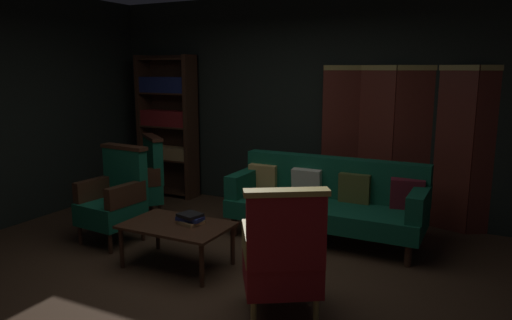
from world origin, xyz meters
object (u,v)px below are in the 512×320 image
at_px(bookshelf, 168,122).
at_px(coffee_table, 177,229).
at_px(armchair_wing_right, 115,198).
at_px(velvet_couch, 327,198).
at_px(armchair_gilt_accent, 282,255).
at_px(book_navy_cloth, 190,218).
at_px(book_black_cloth, 190,215).
at_px(folding_screen, 413,144).
at_px(book_tan_leather, 190,222).
at_px(armchair_wing_left, 141,180).

xyz_separation_m(bookshelf, coffee_table, (1.68, -2.13, -0.72)).
bearing_deg(armchair_wing_right, velvet_couch, 29.27).
xyz_separation_m(armchair_gilt_accent, book_navy_cloth, (-1.16, 0.49, -0.02)).
bearing_deg(armchair_gilt_accent, velvet_couch, 97.89).
bearing_deg(book_black_cloth, coffee_table, -143.41).
height_order(folding_screen, book_black_cloth, folding_screen).
bearing_deg(armchair_wing_right, bookshelf, 110.00).
bearing_deg(velvet_couch, book_navy_cloth, -124.86).
bearing_deg(book_navy_cloth, bookshelf, 131.03).
xyz_separation_m(bookshelf, book_tan_leather, (1.78, -2.05, -0.65)).
bearing_deg(velvet_couch, armchair_wing_right, -150.73).
xyz_separation_m(velvet_couch, book_navy_cloth, (-0.92, -1.31, 0.01)).
bearing_deg(folding_screen, book_navy_cloth, -127.10).
bearing_deg(book_black_cloth, folding_screen, 52.90).
height_order(folding_screen, armchair_wing_left, folding_screen).
relative_size(bookshelf, book_tan_leather, 9.05).
xyz_separation_m(coffee_table, book_navy_cloth, (0.10, 0.08, 0.10)).
bearing_deg(velvet_couch, book_black_cloth, -124.86).
distance_m(folding_screen, bookshelf, 3.44).
height_order(folding_screen, armchair_wing_right, folding_screen).
xyz_separation_m(bookshelf, armchair_gilt_accent, (2.95, -2.54, -0.60)).
relative_size(velvet_couch, armchair_wing_left, 2.04).
distance_m(folding_screen, book_black_cloth, 2.78).
bearing_deg(coffee_table, book_tan_leather, 36.59).
relative_size(bookshelf, armchair_wing_right, 1.97).
relative_size(velvet_couch, coffee_table, 2.12).
xyz_separation_m(folding_screen, bookshelf, (-3.44, -0.13, 0.10)).
height_order(armchair_gilt_accent, armchair_wing_left, same).
distance_m(armchair_wing_left, armchair_wing_right, 0.82).
xyz_separation_m(armchair_gilt_accent, book_black_cloth, (-1.16, 0.49, 0.01)).
relative_size(armchair_wing_left, book_navy_cloth, 4.33).
bearing_deg(velvet_couch, armchair_gilt_accent, -82.11).
distance_m(book_tan_leather, book_navy_cloth, 0.03).
bearing_deg(armchair_wing_left, velvet_couch, 9.00).
bearing_deg(armchair_wing_right, book_tan_leather, -9.34).
bearing_deg(bookshelf, book_navy_cloth, -48.97).
bearing_deg(bookshelf, armchair_wing_left, -70.46).
height_order(folding_screen, coffee_table, folding_screen).
distance_m(bookshelf, armchair_gilt_accent, 3.94).
height_order(bookshelf, book_black_cloth, bookshelf).
bearing_deg(book_navy_cloth, coffee_table, -143.41).
relative_size(folding_screen, book_tan_leather, 9.35).
height_order(armchair_gilt_accent, armchair_wing_right, same).
relative_size(velvet_couch, book_navy_cloth, 8.82).
relative_size(bookshelf, book_navy_cloth, 8.53).
relative_size(coffee_table, armchair_wing_right, 0.96).
height_order(velvet_couch, armchair_wing_left, armchair_wing_left).
xyz_separation_m(book_navy_cloth, book_black_cloth, (0.00, 0.00, 0.03)).
bearing_deg(book_navy_cloth, folding_screen, 52.90).
distance_m(velvet_couch, book_tan_leather, 1.60).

